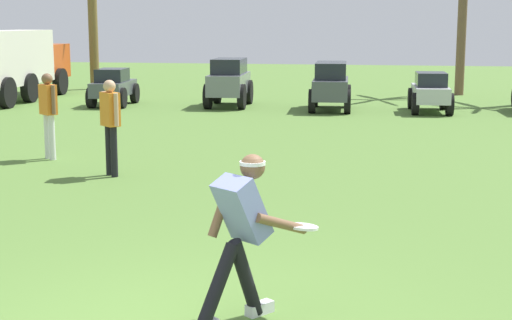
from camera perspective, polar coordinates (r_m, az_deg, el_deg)
frisbee_thrower at (r=6.48m, az=-1.08°, el=-5.04°), size 0.89×0.84×1.40m
frisbee_in_flight at (r=6.70m, az=3.42°, el=-4.87°), size 0.38×0.38×0.05m
teammate_near_sideline at (r=12.80m, az=-10.54°, el=2.99°), size 0.41×0.39×1.56m
teammate_midfield at (r=14.64m, az=-14.87°, el=3.69°), size 0.43×0.37×1.56m
parked_car_slot_a at (r=23.75m, az=-10.34°, el=5.28°), size 1.27×2.27×1.10m
parked_car_slot_b at (r=23.16m, az=-1.98°, el=5.76°), size 1.29×2.40×1.40m
parked_car_slot_c at (r=22.30m, az=5.46°, el=5.50°), size 1.28×2.45×1.34m
parked_car_slot_d at (r=22.18m, az=12.56°, el=4.87°), size 1.19×2.25×1.10m
box_truck at (r=25.94m, az=-16.90°, el=6.88°), size 1.71×5.96×2.20m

